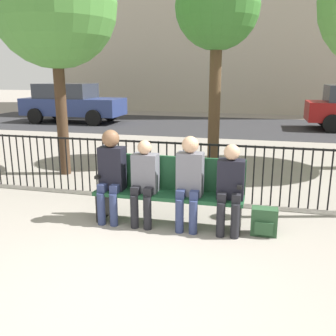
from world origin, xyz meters
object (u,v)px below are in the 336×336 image
tree_0 (54,5)px  parked_car_0 (71,102)px  seated_person_2 (189,178)px  backpack (264,222)px  tree_2 (217,10)px  seated_person_3 (230,184)px  park_bench (169,188)px  seated_person_1 (144,179)px  seated_person_0 (111,170)px

tree_0 → parked_car_0: tree_0 is taller
seated_person_2 → backpack: bearing=0.7°
tree_2 → parked_car_0: (-6.80, 5.94, -2.51)m
seated_person_3 → parked_car_0: size_ratio=0.28×
tree_2 → park_bench: bearing=-91.5°
park_bench → backpack: (1.28, -0.12, -0.32)m
seated_person_1 → seated_person_0: bearing=179.2°
seated_person_0 → backpack: bearing=0.2°
parked_car_0 → tree_2: bearing=-41.1°
tree_2 → seated_person_0: bearing=-102.7°
seated_person_3 → tree_2: size_ratio=0.27×
seated_person_1 → backpack: seated_person_1 is taller
seated_person_1 → parked_car_0: (-6.38, 9.94, 0.20)m
park_bench → seated_person_3: (0.83, -0.13, 0.15)m
seated_person_3 → tree_2: 4.88m
park_bench → seated_person_0: size_ratio=1.57×
seated_person_0 → backpack: size_ratio=3.58×
seated_person_2 → tree_0: (-3.03, 2.16, 2.57)m
backpack → parked_car_0: 12.75m
seated_person_0 → parked_car_0: 11.56m
parked_car_0 → seated_person_0: bearing=-59.3°
seated_person_1 → seated_person_2: size_ratio=0.94×
seated_person_1 → backpack: bearing=0.6°
seated_person_0 → parked_car_0: (-5.91, 9.93, 0.11)m
seated_person_1 → seated_person_2: (0.62, 0.00, 0.05)m
seated_person_0 → seated_person_1: seated_person_0 is taller
seated_person_0 → tree_2: size_ratio=0.30×
park_bench → tree_2: 4.80m
seated_person_3 → parked_car_0: 12.47m
park_bench → tree_0: 4.38m
seated_person_1 → tree_0: (-2.41, 2.16, 2.62)m
seated_person_0 → seated_person_3: size_ratio=1.11×
park_bench → tree_2: bearing=88.5°
seated_person_1 → parked_car_0: parked_car_0 is taller
tree_0 → parked_car_0: (-3.97, 7.78, -2.42)m
tree_2 → seated_person_2: bearing=-87.2°
park_bench → backpack: bearing=-5.3°
park_bench → seated_person_1: size_ratio=1.74×
seated_person_2 → seated_person_3: size_ratio=1.07×
seated_person_3 → parked_car_0: bearing=127.1°
backpack → seated_person_2: bearing=-179.3°
tree_2 → seated_person_1: bearing=-96.0°
seated_person_2 → parked_car_0: bearing=125.2°
seated_person_3 → tree_0: size_ratio=0.26×
tree_2 → parked_car_0: 9.38m
park_bench → seated_person_0: seated_person_0 is taller
park_bench → seated_person_1: 0.37m
parked_car_0 → seated_person_2: bearing=-54.8°
seated_person_0 → tree_2: tree_2 is taller
seated_person_3 → parked_car_0: (-7.53, 9.94, 0.19)m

